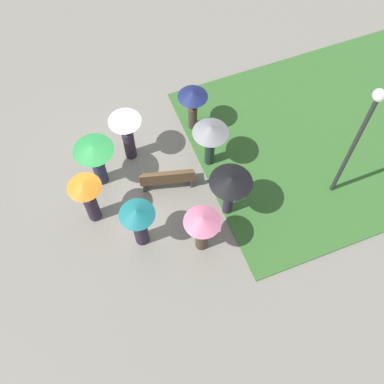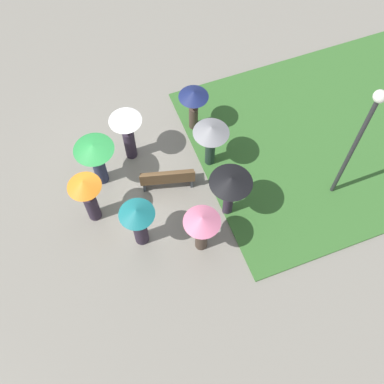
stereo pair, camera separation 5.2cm
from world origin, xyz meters
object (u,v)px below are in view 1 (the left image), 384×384
at_px(crowd_person_white, 127,130).
at_px(crowd_person_navy, 193,102).
at_px(park_bench, 167,179).
at_px(crowd_person_black, 230,185).
at_px(crowd_person_green, 95,156).
at_px(lamp_post, 360,134).
at_px(crowd_person_grey, 210,136).
at_px(crowd_person_teal, 139,221).
at_px(crowd_person_orange, 87,194).
at_px(crowd_person_pink, 202,226).

relative_size(crowd_person_white, crowd_person_navy, 1.13).
bearing_deg(park_bench, crowd_person_black, 148.94).
bearing_deg(park_bench, crowd_person_green, -13.20).
distance_m(park_bench, crowd_person_navy, 2.54).
bearing_deg(park_bench, lamp_post, 172.51).
height_order(crowd_person_grey, crowd_person_navy, crowd_person_grey).
distance_m(park_bench, crowd_person_black, 2.23).
height_order(lamp_post, crowd_person_black, lamp_post).
relative_size(park_bench, crowd_person_grey, 0.92).
height_order(crowd_person_white, crowd_person_teal, crowd_person_white).
bearing_deg(crowd_person_navy, lamp_post, -118.45).
height_order(crowd_person_black, crowd_person_teal, crowd_person_black).
bearing_deg(crowd_person_orange, park_bench, -111.33).
distance_m(crowd_person_grey, crowd_person_black, 1.80).
xyz_separation_m(lamp_post, crowd_person_green, (6.43, -2.90, -1.60)).
bearing_deg(crowd_person_green, crowd_person_grey, 55.55).
distance_m(lamp_post, crowd_person_pink, 4.69).
xyz_separation_m(crowd_person_white, crowd_person_navy, (-2.23, -0.32, -0.03)).
relative_size(crowd_person_green, crowd_person_navy, 1.04).
distance_m(crowd_person_grey, crowd_person_navy, 1.48).
height_order(crowd_person_orange, crowd_person_teal, crowd_person_orange).
relative_size(crowd_person_white, crowd_person_black, 1.04).
distance_m(crowd_person_grey, crowd_person_teal, 3.32).
distance_m(park_bench, crowd_person_teal, 2.03).
height_order(park_bench, crowd_person_teal, crowd_person_teal).
distance_m(crowd_person_green, crowd_person_orange, 1.26).
bearing_deg(crowd_person_green, park_bench, 37.51).
bearing_deg(crowd_person_white, crowd_person_teal, 148.62).
bearing_deg(crowd_person_orange, crowd_person_white, -69.86).
bearing_deg(crowd_person_navy, crowd_person_grey, -158.58).
bearing_deg(crowd_person_green, crowd_person_navy, 80.44).
height_order(crowd_person_black, crowd_person_orange, crowd_person_orange).
relative_size(crowd_person_green, crowd_person_grey, 1.00).
distance_m(crowd_person_white, crowd_person_grey, 2.50).
xyz_separation_m(crowd_person_black, crowd_person_teal, (2.66, -0.03, -0.32)).
bearing_deg(crowd_person_black, crowd_person_white, 17.60).
bearing_deg(crowd_person_white, crowd_person_grey, -137.39).
xyz_separation_m(lamp_post, crowd_person_white, (5.32, -3.45, -1.57)).
bearing_deg(crowd_person_grey, crowd_person_teal, 69.52).
bearing_deg(lamp_post, crowd_person_white, -33.00).
bearing_deg(crowd_person_pink, park_bench, -68.36).
relative_size(crowd_person_green, crowd_person_pink, 1.04).
xyz_separation_m(crowd_person_white, crowd_person_pink, (-0.93, 3.70, -0.05)).
height_order(park_bench, crowd_person_black, crowd_person_black).
height_order(crowd_person_green, crowd_person_grey, crowd_person_grey).
relative_size(crowd_person_pink, crowd_person_grey, 0.96).
xyz_separation_m(park_bench, crowd_person_teal, (1.29, 1.39, 0.72)).
bearing_deg(crowd_person_orange, crowd_person_navy, -88.04).
distance_m(crowd_person_navy, crowd_person_teal, 4.30).
xyz_separation_m(crowd_person_green, crowd_person_teal, (-0.52, 2.36, -0.11)).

